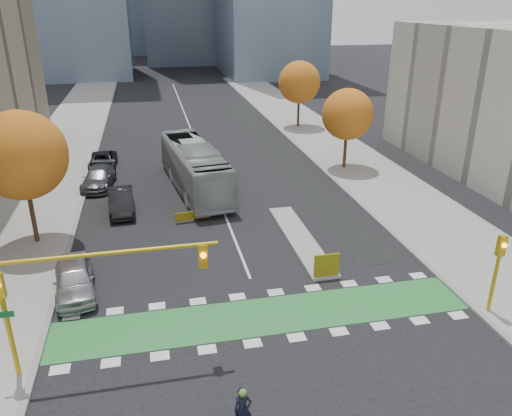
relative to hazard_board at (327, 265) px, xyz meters
name	(u,v)px	position (x,y,z in m)	size (l,w,h in m)	color
ground	(273,335)	(-4.00, -4.20, -0.80)	(300.00, 300.00, 0.00)	black
sidewalk_west	(36,198)	(-17.50, 15.80, -0.73)	(7.00, 120.00, 0.15)	gray
sidewalk_east	(369,174)	(9.50, 15.80, -0.73)	(7.00, 120.00, 0.15)	gray
curb_west	(84,194)	(-14.00, 15.80, -0.73)	(0.30, 120.00, 0.16)	gray
curb_east	(330,176)	(6.00, 15.80, -0.73)	(0.30, 120.00, 0.16)	gray
bike_crossing	(265,316)	(-4.00, -2.70, -0.79)	(20.00, 3.00, 0.01)	#287B35
centre_line	(191,129)	(-4.00, 35.80, -0.80)	(0.15, 70.00, 0.01)	silver
bike_lane_paint	(273,148)	(3.50, 25.80, -0.80)	(2.50, 50.00, 0.01)	black
median_island	(300,239)	(0.00, 4.80, -0.72)	(1.60, 10.00, 0.16)	gray
hazard_board	(327,265)	(0.00, 0.00, 0.00)	(1.40, 0.12, 1.30)	yellow
tree_west	(22,155)	(-16.00, 7.80, 4.82)	(5.20, 5.20, 8.22)	#332114
tree_east_near	(348,114)	(8.00, 17.80, 4.06)	(4.40, 4.40, 7.08)	#332114
tree_east_far	(299,82)	(8.50, 33.80, 4.44)	(4.80, 4.80, 7.65)	#332114
traffic_signal_west	(73,282)	(-11.93, -4.71, 3.23)	(8.53, 0.56, 5.20)	#BF9914
traffic_signal_east	(498,263)	(6.50, -4.71, 1.93)	(0.35, 0.43, 4.10)	#BF9914
bus	(195,167)	(-5.47, 15.33, 1.03)	(3.08, 13.16, 3.67)	#9BA1A3
parked_car_a	(74,279)	(-13.00, 1.32, 0.02)	(1.95, 4.84, 1.65)	#A1A1A6
parked_car_b	(121,201)	(-11.04, 11.83, 0.00)	(1.69, 4.84, 1.59)	black
parked_car_c	(98,178)	(-13.00, 17.49, -0.04)	(2.14, 5.27, 1.53)	#515055
parked_car_d	(103,161)	(-13.00, 22.49, -0.12)	(2.26, 4.90, 1.36)	black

